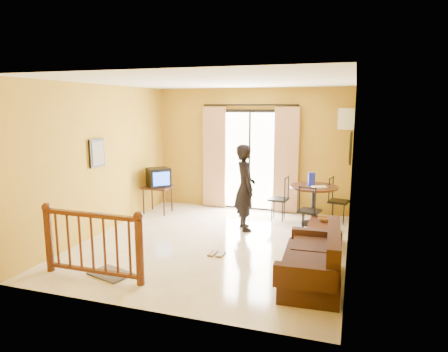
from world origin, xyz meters
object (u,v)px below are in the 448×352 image
(dining_table, at_px, (314,194))
(coffee_table, at_px, (324,231))
(television, at_px, (158,177))
(standing_person, at_px, (245,187))
(sofa, at_px, (315,263))

(dining_table, height_order, coffee_table, dining_table)
(television, relative_size, standing_person, 0.38)
(coffee_table, bearing_deg, standing_person, 161.88)
(television, height_order, coffee_table, television)
(coffee_table, bearing_deg, television, 163.79)
(sofa, distance_m, standing_person, 2.63)
(dining_table, bearing_deg, television, -177.14)
(coffee_table, xyz_separation_m, standing_person, (-1.55, 0.51, 0.57))
(standing_person, bearing_deg, sofa, -172.43)
(television, height_order, dining_table, television)
(sofa, xyz_separation_m, standing_person, (-1.55, 2.05, 0.55))
(television, bearing_deg, dining_table, -42.07)
(television, bearing_deg, coffee_table, -61.14)
(dining_table, relative_size, coffee_table, 1.04)
(coffee_table, distance_m, standing_person, 1.72)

